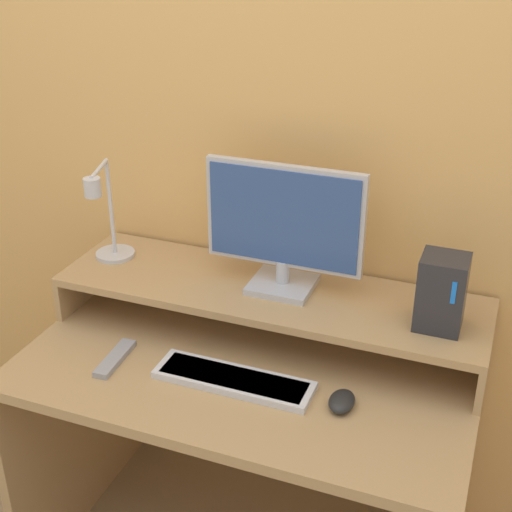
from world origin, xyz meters
name	(u,v)px	position (x,y,z in m)	size (l,w,h in m)	color
wall_back	(297,125)	(0.00, 0.70, 1.25)	(6.00, 0.05, 2.50)	#E5AD60
desk	(247,427)	(0.00, 0.33, 0.51)	(1.17, 0.67, 0.71)	tan
monitor_shelf	(269,295)	(0.00, 0.50, 0.83)	(1.17, 0.33, 0.14)	tan
monitor	(284,226)	(0.03, 0.52, 1.03)	(0.43, 0.16, 0.35)	#BCBCC1
desk_lamp	(107,223)	(-0.48, 0.47, 0.98)	(0.12, 0.22, 0.30)	silver
router_dock	(442,292)	(0.45, 0.47, 0.95)	(0.11, 0.11, 0.19)	#28282D
keyboard	(235,380)	(0.00, 0.24, 0.73)	(0.40, 0.11, 0.02)	silver
mouse	(342,401)	(0.27, 0.25, 0.73)	(0.06, 0.09, 0.03)	black
remote_control	(115,358)	(-0.32, 0.22, 0.72)	(0.05, 0.17, 0.02)	#99999E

